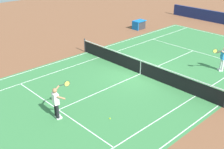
{
  "coord_description": "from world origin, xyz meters",
  "views": [
    {
      "loc": [
        12.99,
        10.91,
        7.82
      ],
      "look_at": [
        2.75,
        0.18,
        0.9
      ],
      "focal_mm": 45.32,
      "sensor_mm": 36.0,
      "label": 1
    }
  ],
  "objects_px": {
    "tennis_player_far": "(223,58)",
    "tennis_net": "(141,67)",
    "tennis_ball": "(110,118)",
    "equipment_cart_tarped": "(139,25)",
    "tennis_player_near": "(56,101)"
  },
  "relations": [
    {
      "from": "tennis_net",
      "to": "tennis_player_far",
      "type": "xyz_separation_m",
      "value": [
        -4.33,
        3.38,
        0.44
      ]
    },
    {
      "from": "tennis_net",
      "to": "tennis_player_far",
      "type": "bearing_deg",
      "value": 142.04
    },
    {
      "from": "tennis_ball",
      "to": "equipment_cart_tarped",
      "type": "height_order",
      "value": "equipment_cart_tarped"
    },
    {
      "from": "tennis_player_far",
      "to": "tennis_net",
      "type": "bearing_deg",
      "value": -37.96
    },
    {
      "from": "tennis_net",
      "to": "tennis_player_far",
      "type": "height_order",
      "value": "tennis_player_far"
    },
    {
      "from": "tennis_player_far",
      "to": "tennis_ball",
      "type": "xyz_separation_m",
      "value": [
        9.38,
        -0.94,
        -0.9
      ]
    },
    {
      "from": "tennis_net",
      "to": "equipment_cart_tarped",
      "type": "height_order",
      "value": "tennis_net"
    },
    {
      "from": "tennis_player_near",
      "to": "tennis_player_far",
      "type": "relative_size",
      "value": 1.0
    },
    {
      "from": "tennis_player_near",
      "to": "equipment_cart_tarped",
      "type": "xyz_separation_m",
      "value": [
        -14.84,
        -7.78,
        -0.49
      ]
    },
    {
      "from": "tennis_player_far",
      "to": "equipment_cart_tarped",
      "type": "height_order",
      "value": "tennis_player_far"
    },
    {
      "from": "tennis_net",
      "to": "tennis_player_far",
      "type": "distance_m",
      "value": 5.51
    },
    {
      "from": "tennis_ball",
      "to": "tennis_player_near",
      "type": "bearing_deg",
      "value": -46.09
    },
    {
      "from": "tennis_player_far",
      "to": "equipment_cart_tarped",
      "type": "distance_m",
      "value": 11.21
    },
    {
      "from": "tennis_player_far",
      "to": "equipment_cart_tarped",
      "type": "bearing_deg",
      "value": -109.18
    },
    {
      "from": "tennis_player_far",
      "to": "equipment_cart_tarped",
      "type": "relative_size",
      "value": 1.36
    }
  ]
}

